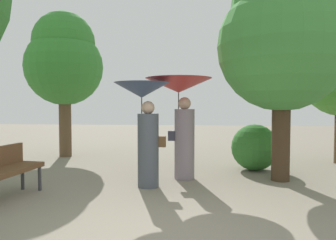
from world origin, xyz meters
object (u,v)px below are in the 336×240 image
object	(u,v)px
person_right	(180,104)
tree_near_right	(283,35)
person_left	(145,115)
tree_mid_left	(64,60)

from	to	relation	value
person_right	tree_near_right	xyz separation A→B (m)	(2.00, 0.03, 1.34)
person_right	tree_near_right	world-z (taller)	tree_near_right
person_left	tree_mid_left	bearing A→B (deg)	34.13
person_right	tree_mid_left	bearing A→B (deg)	46.64
person_left	tree_mid_left	xyz separation A→B (m)	(-2.91, 3.17, 1.51)
person_left	person_right	distance (m)	0.96
tree_near_right	tree_mid_left	world-z (taller)	tree_near_right
person_left	tree_near_right	bearing A→B (deg)	-82.69
tree_near_right	person_left	bearing A→B (deg)	-164.35
person_left	tree_near_right	size ratio (longest dim) A/B	0.44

